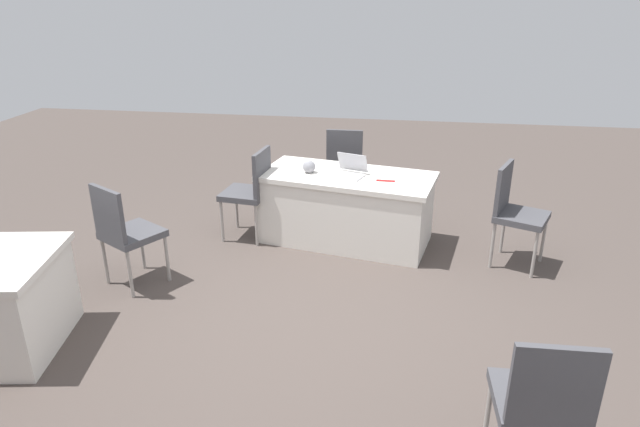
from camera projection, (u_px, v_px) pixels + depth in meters
name	position (u px, v px, depth m)	size (l,w,h in m)	color
ground_plane	(316.00, 315.00, 4.56)	(14.40, 14.40, 0.00)	#4C423D
table_foreground	(347.00, 208.00, 5.77)	(1.85, 1.12, 0.72)	silver
chair_near_front	(542.00, 400.00, 2.80)	(0.45, 0.45, 0.98)	#9E9993
chair_tucked_left	(124.00, 229.00, 4.81)	(0.60, 0.60, 0.95)	#9E9993
chair_tucked_right	(515.00, 208.00, 5.21)	(0.58, 0.58, 0.97)	#9E9993
chair_aisle	(251.00, 188.00, 5.76)	(0.49, 0.49, 0.96)	#9E9993
chair_back_row	(345.00, 161.00, 6.68)	(0.45, 0.45, 0.95)	#9E9993
laptop_silver	(348.00, 172.00, 5.59)	(0.39, 0.38, 0.21)	silver
yarn_ball	(309.00, 167.00, 5.66)	(0.13, 0.13, 0.13)	gray
scissors_red	(386.00, 181.00, 5.43)	(0.18, 0.04, 0.01)	red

